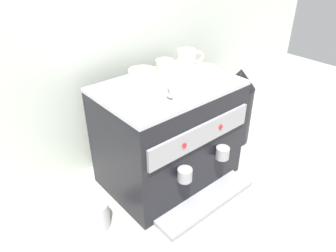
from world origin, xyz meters
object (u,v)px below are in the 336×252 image
at_px(espresso_machine, 169,135).
at_px(ceramic_cup_1, 163,87).
at_px(ceramic_bowl_2, 178,78).
at_px(ceramic_bowl_1, 134,92).
at_px(ceramic_cup_0, 188,58).
at_px(ceramic_cup_2, 165,67).
at_px(milk_pitcher, 98,215).
at_px(ceramic_bowl_3, 142,75).
at_px(ceramic_bowl_0, 206,72).
at_px(coffee_grinder, 237,106).

relative_size(espresso_machine, ceramic_cup_1, 5.03).
bearing_deg(ceramic_bowl_2, ceramic_bowl_1, 178.54).
distance_m(ceramic_cup_0, ceramic_cup_2, 0.13).
distance_m(ceramic_bowl_2, milk_pitcher, 0.61).
bearing_deg(ceramic_bowl_3, espresso_machine, -63.72).
bearing_deg(milk_pitcher, ceramic_bowl_1, 12.14).
distance_m(ceramic_bowl_0, coffee_grinder, 0.41).
height_order(espresso_machine, ceramic_bowl_2, ceramic_bowl_2).
height_order(ceramic_cup_1, ceramic_bowl_0, ceramic_cup_1).
bearing_deg(ceramic_cup_0, ceramic_bowl_0, -97.93).
height_order(espresso_machine, ceramic_bowl_0, ceramic_bowl_0).
distance_m(ceramic_cup_1, coffee_grinder, 0.61).
relative_size(ceramic_cup_1, milk_pitcher, 0.99).
bearing_deg(ceramic_bowl_1, coffee_grinder, 0.10).
bearing_deg(ceramic_bowl_3, ceramic_cup_2, -4.56).
bearing_deg(ceramic_bowl_3, milk_pitcher, -156.20).
xyz_separation_m(ceramic_bowl_2, coffee_grinder, (0.42, 0.01, -0.27)).
relative_size(ceramic_bowl_3, coffee_grinder, 0.27).
distance_m(ceramic_bowl_3, coffee_grinder, 0.60).
distance_m(ceramic_bowl_1, ceramic_bowl_2, 0.21).
xyz_separation_m(ceramic_bowl_0, coffee_grinder, (0.30, 0.04, -0.28)).
xyz_separation_m(ceramic_cup_0, milk_pitcher, (-0.58, -0.14, -0.44)).
distance_m(ceramic_bowl_2, ceramic_bowl_3, 0.15).
height_order(ceramic_bowl_0, ceramic_bowl_1, ceramic_bowl_0).
relative_size(ceramic_bowl_1, ceramic_bowl_2, 0.97).
relative_size(ceramic_cup_0, coffee_grinder, 0.30).
relative_size(ceramic_cup_0, milk_pitcher, 1.10).
bearing_deg(ceramic_bowl_2, ceramic_cup_2, 84.13).
relative_size(ceramic_bowl_1, milk_pitcher, 0.83).
bearing_deg(ceramic_cup_1, ceramic_bowl_1, 147.81).
height_order(ceramic_cup_2, coffee_grinder, ceramic_cup_2).
relative_size(espresso_machine, ceramic_cup_2, 6.06).
relative_size(ceramic_cup_1, coffee_grinder, 0.27).
xyz_separation_m(ceramic_bowl_0, milk_pitcher, (-0.57, -0.01, -0.42)).
bearing_deg(ceramic_bowl_3, coffee_grinder, -10.93).
height_order(ceramic_cup_0, milk_pitcher, ceramic_cup_0).
bearing_deg(ceramic_bowl_0, ceramic_cup_0, 82.07).
bearing_deg(ceramic_cup_0, espresso_machine, -153.71).
relative_size(espresso_machine, ceramic_bowl_3, 5.13).
distance_m(ceramic_cup_2, ceramic_bowl_3, 0.11).
xyz_separation_m(ceramic_bowl_1, milk_pitcher, (-0.23, -0.05, -0.42)).
bearing_deg(ceramic_bowl_3, ceramic_cup_1, -97.35).
height_order(ceramic_bowl_1, milk_pitcher, ceramic_bowl_1).
height_order(ceramic_cup_2, ceramic_bowl_3, ceramic_cup_2).
bearing_deg(coffee_grinder, espresso_machine, -179.56).
relative_size(ceramic_cup_0, ceramic_cup_1, 1.11).
distance_m(ceramic_cup_2, milk_pitcher, 0.64).
bearing_deg(ceramic_bowl_3, ceramic_bowl_0, -32.50).
bearing_deg(ceramic_cup_2, coffee_grinder, -12.60).
xyz_separation_m(ceramic_cup_2, coffee_grinder, (0.41, -0.09, -0.29)).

